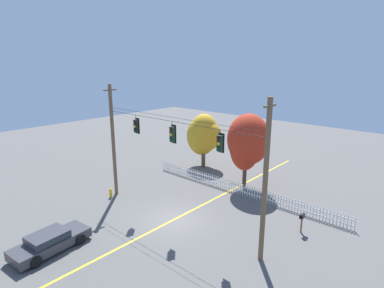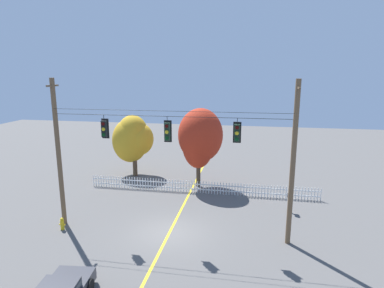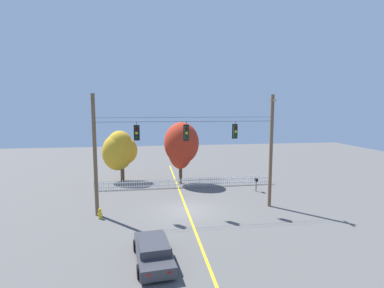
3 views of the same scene
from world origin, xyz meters
name	(u,v)px [view 1 (image 1 of 3)]	position (x,y,z in m)	size (l,w,h in m)	color
ground	(174,220)	(0.00, 0.00, 0.00)	(80.00, 80.00, 0.00)	#565451
lane_centerline_stripe	(174,220)	(0.00, 0.00, 0.00)	(0.16, 36.00, 0.01)	gold
signal_support_span	(173,157)	(0.00, 0.00, 4.57)	(13.78, 1.10, 8.98)	brown
traffic_signal_northbound_primary	(136,126)	(-3.73, 0.01, 6.12)	(0.43, 0.38, 1.39)	black
traffic_signal_eastbound_side	(172,134)	(-0.03, 0.01, 6.08)	(0.43, 0.38, 1.47)	black
traffic_signal_northbound_secondary	(220,143)	(3.79, 0.01, 6.14)	(0.43, 0.38, 1.36)	black
white_picket_fence	(238,188)	(0.83, 6.69, 0.49)	(17.97, 0.06, 0.97)	white
autumn_maple_near_fence	(204,134)	(-5.92, 10.38, 3.42)	(3.74, 2.92, 5.51)	brown
autumn_maple_mid	(247,142)	(0.50, 8.30, 4.10)	(3.64, 3.46, 6.48)	#473828
parked_car	(50,241)	(-2.75, -7.36, 0.60)	(2.21, 4.54, 1.15)	#38383D
fire_hydrant	(111,193)	(-6.44, -0.76, 0.37)	(0.38, 0.22, 0.76)	gold
roadside_mailbox	(302,217)	(7.25, 4.26, 1.05)	(0.25, 0.44, 1.30)	brown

